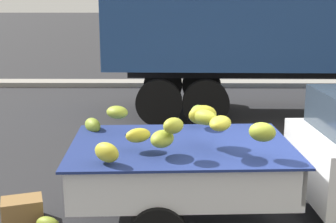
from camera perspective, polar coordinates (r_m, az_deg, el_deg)
The scene contains 3 objects.
curb_strip at distance 15.91m, azimuth 5.31°, elevation 3.48°, with size 80.00×0.80×0.16m, color gray.
pickup_truck at distance 6.31m, azimuth 19.50°, elevation -5.32°, with size 4.97×2.08×1.70m.
produce_crate at distance 6.50m, azimuth -17.54°, elevation -11.52°, with size 0.52×0.36×0.31m, color olive.
Camera 1 is at (-1.33, -5.33, 2.84)m, focal length 49.39 mm.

